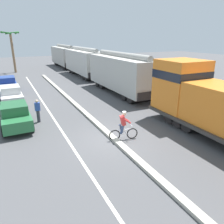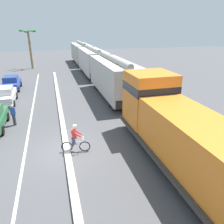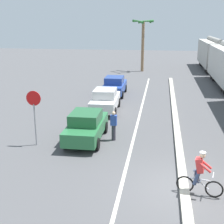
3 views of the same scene
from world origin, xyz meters
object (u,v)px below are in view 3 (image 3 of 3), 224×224
Objects in this scene: cyclist at (200,175)px; palm_tree_near at (143,33)px; hopper_car_trailing at (213,54)px; pedestrian_by_cars at (114,125)px; parked_car_white at (105,100)px; parked_car_green at (86,126)px; parked_car_blue at (115,86)px; stop_sign at (34,108)px.

palm_tree_near is at bearing 97.70° from cyclist.
hopper_car_trailing is 29.52m from pedestrian_by_cars.
palm_tree_near is at bearing 85.77° from parked_car_white.
parked_car_white is 19.53m from palm_tree_near.
parked_car_green and parked_car_blue have the same top height.
palm_tree_near reaches higher than pedestrian_by_cars.
cyclist is at bearing -82.30° from palm_tree_near.
palm_tree_near is (1.40, 24.88, 3.96)m from parked_car_green.
hopper_car_trailing is 20.38m from parked_car_blue.
parked_car_white and pedestrian_by_cars have the same top height.
pedestrian_by_cars is at bearing 18.56° from stop_sign.
parked_car_blue is at bearing -121.70° from hopper_car_trailing.
parked_car_white is at bearing 104.68° from pedestrian_by_cars.
parked_car_green is at bearing -170.71° from pedestrian_by_cars.
parked_car_green is at bearing -110.47° from hopper_car_trailing.
parked_car_green is 1.47× the size of stop_sign.
parked_car_green is 7.20m from cyclist.
stop_sign is (-2.30, -12.04, 1.21)m from parked_car_blue.
palm_tree_near is at bearing -159.64° from hopper_car_trailing.
palm_tree_near is at bearing 81.61° from stop_sign.
pedestrian_by_cars is at bearing 128.46° from cyclist.
stop_sign reaches higher than parked_car_green.
parked_car_green is 1.00× the size of parked_car_white.
palm_tree_near reaches higher than cyclist.
parked_car_white and parked_car_blue have the same top height.
parked_car_white is 7.38m from stop_sign.
stop_sign is 0.44× the size of palm_tree_near.
cyclist is at bearing -62.83° from parked_car_white.
stop_sign reaches higher than pedestrian_by_cars.
palm_tree_near reaches higher than hopper_car_trailing.
parked_car_green is at bearing 23.67° from stop_sign.
cyclist reaches higher than parked_car_blue.
hopper_car_trailing is 33.46m from cyclist.
parked_car_blue is 2.60× the size of pedestrian_by_cars.
hopper_car_trailing reaches higher than cyclist.
pedestrian_by_cars is (3.87, 1.30, -1.18)m from stop_sign.
pedestrian_by_cars is (1.46, -5.57, 0.03)m from parked_car_white.
parked_car_white is at bearing 90.15° from parked_car_green.
cyclist is at bearing -51.54° from pedestrian_by_cars.
palm_tree_near reaches higher than parked_car_blue.
parked_car_green and pedestrian_by_cars have the same top height.
parked_car_white is 0.65× the size of palm_tree_near.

